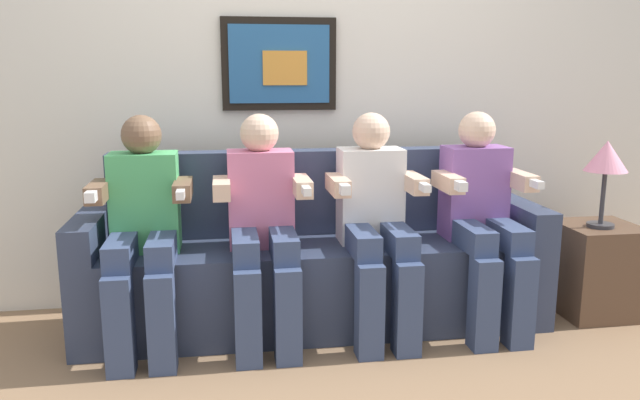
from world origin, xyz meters
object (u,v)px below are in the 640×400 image
Objects in this scene: person_leftmost at (143,225)px; person_right_center at (375,217)px; person_rightmost at (482,213)px; table_lamp at (606,160)px; person_left_center at (263,221)px; side_table_right at (596,269)px; couch at (315,266)px.

person_leftmost and person_right_center have the same top height.
person_rightmost reaches higher than table_lamp.
person_right_center is at bearing -0.05° from person_left_center.
table_lamp is (1.79, 0.02, 0.25)m from person_left_center.
person_left_center is at bearing -178.08° from side_table_right.
person_rightmost reaches higher than couch.
person_leftmost reaches higher than table_lamp.
person_right_center is (0.56, -0.00, 0.00)m from person_left_center.
person_rightmost is 0.79m from side_table_right.
table_lamp is at bearing -124.38° from side_table_right.
person_right_center and person_rightmost have the same top height.
person_right_center is at bearing -177.21° from side_table_right.
table_lamp is (2.35, 0.02, 0.25)m from person_leftmost.
person_right_center is (1.12, 0.00, 0.00)m from person_leftmost.
side_table_right is at bearing 2.79° from person_right_center.
person_rightmost is at bearing -175.00° from side_table_right.
person_rightmost is 2.22× the size of side_table_right.
person_rightmost reaches higher than side_table_right.
couch is 2.14× the size of person_leftmost.
person_leftmost is 1.00× the size of person_rightmost.
side_table_right is at bearing 5.00° from person_rightmost.
side_table_right is (1.82, 0.06, -0.36)m from person_left_center.
person_right_center is 1.26m from table_lamp.
couch is at bearing 148.86° from person_right_center.
person_right_center is 0.56m from person_rightmost.
person_left_center is (0.56, 0.00, -0.00)m from person_leftmost.
side_table_right is at bearing -3.98° from couch.
person_rightmost is at bearing 0.00° from person_leftmost.
couch is at bearing 31.11° from person_left_center.
person_rightmost is (0.56, 0.00, 0.00)m from person_right_center.
person_leftmost reaches higher than couch.
side_table_right is (0.70, 0.06, -0.36)m from person_rightmost.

